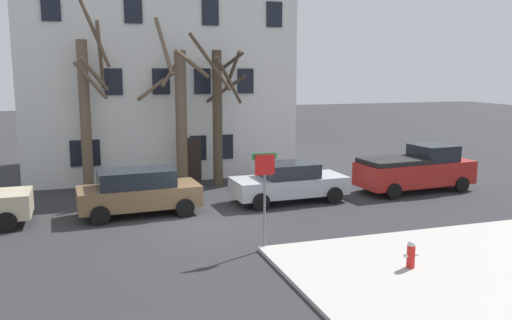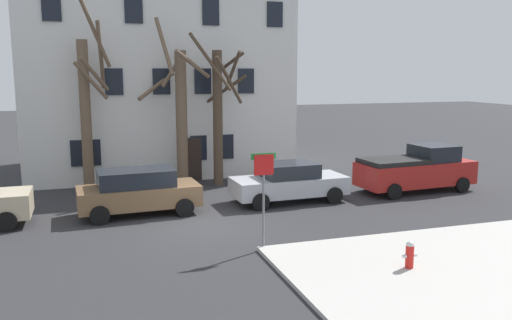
{
  "view_description": "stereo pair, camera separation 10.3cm",
  "coord_description": "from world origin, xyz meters",
  "px_view_note": "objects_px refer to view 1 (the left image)",
  "views": [
    {
      "loc": [
        -3.84,
        -17.39,
        5.3
      ],
      "look_at": [
        2.77,
        2.97,
        1.68
      ],
      "focal_mm": 37.19,
      "sensor_mm": 36.0,
      "label": 1
    },
    {
      "loc": [
        -3.74,
        -17.42,
        5.3
      ],
      "look_at": [
        2.77,
        2.97,
        1.68
      ],
      "focal_mm": 37.19,
      "sensor_mm": 36.0,
      "label": 2
    }
  ],
  "objects_px": {
    "tree_bare_far": "(179,111)",
    "tree_bare_end": "(219,110)",
    "fire_hydrant": "(411,254)",
    "pickup_truck_red": "(416,169)",
    "street_sign_pole": "(265,183)",
    "tree_bare_mid": "(87,107)",
    "car_silver_sedan": "(289,182)",
    "building_main": "(154,63)",
    "car_brown_wagon": "(138,191)"
  },
  "relations": [
    {
      "from": "building_main",
      "to": "street_sign_pole",
      "type": "distance_m",
      "value": 15.3
    },
    {
      "from": "tree_bare_far",
      "to": "pickup_truck_red",
      "type": "relative_size",
      "value": 1.42
    },
    {
      "from": "car_brown_wagon",
      "to": "street_sign_pole",
      "type": "relative_size",
      "value": 1.54
    },
    {
      "from": "tree_bare_mid",
      "to": "pickup_truck_red",
      "type": "bearing_deg",
      "value": -18.26
    },
    {
      "from": "car_silver_sedan",
      "to": "building_main",
      "type": "bearing_deg",
      "value": 113.22
    },
    {
      "from": "pickup_truck_red",
      "to": "fire_hydrant",
      "type": "bearing_deg",
      "value": -125.2
    },
    {
      "from": "car_silver_sedan",
      "to": "fire_hydrant",
      "type": "xyz_separation_m",
      "value": [
        0.26,
        -8.17,
        -0.31
      ]
    },
    {
      "from": "street_sign_pole",
      "to": "tree_bare_mid",
      "type": "bearing_deg",
      "value": 115.82
    },
    {
      "from": "tree_bare_mid",
      "to": "fire_hydrant",
      "type": "distance_m",
      "value": 15.38
    },
    {
      "from": "building_main",
      "to": "pickup_truck_red",
      "type": "relative_size",
      "value": 2.53
    },
    {
      "from": "car_brown_wagon",
      "to": "pickup_truck_red",
      "type": "distance_m",
      "value": 12.11
    },
    {
      "from": "tree_bare_mid",
      "to": "tree_bare_far",
      "type": "distance_m",
      "value": 4.01
    },
    {
      "from": "tree_bare_far",
      "to": "car_silver_sedan",
      "type": "height_order",
      "value": "tree_bare_far"
    },
    {
      "from": "car_silver_sedan",
      "to": "tree_bare_mid",
      "type": "bearing_deg",
      "value": 149.03
    },
    {
      "from": "fire_hydrant",
      "to": "street_sign_pole",
      "type": "bearing_deg",
      "value": 137.74
    },
    {
      "from": "tree_bare_end",
      "to": "fire_hydrant",
      "type": "height_order",
      "value": "tree_bare_end"
    },
    {
      "from": "car_silver_sedan",
      "to": "fire_hydrant",
      "type": "bearing_deg",
      "value": -88.21
    },
    {
      "from": "tree_bare_mid",
      "to": "pickup_truck_red",
      "type": "height_order",
      "value": "tree_bare_mid"
    },
    {
      "from": "building_main",
      "to": "pickup_truck_red",
      "type": "height_order",
      "value": "building_main"
    },
    {
      "from": "pickup_truck_red",
      "to": "fire_hydrant",
      "type": "distance_m",
      "value": 10.1
    },
    {
      "from": "pickup_truck_red",
      "to": "street_sign_pole",
      "type": "distance_m",
      "value": 10.5
    },
    {
      "from": "street_sign_pole",
      "to": "pickup_truck_red",
      "type": "bearing_deg",
      "value": 31.08
    },
    {
      "from": "building_main",
      "to": "tree_bare_end",
      "type": "relative_size",
      "value": 1.95
    },
    {
      "from": "tree_bare_far",
      "to": "fire_hydrant",
      "type": "distance_m",
      "value": 13.31
    },
    {
      "from": "tree_bare_end",
      "to": "car_brown_wagon",
      "type": "relative_size",
      "value": 1.55
    },
    {
      "from": "fire_hydrant",
      "to": "street_sign_pole",
      "type": "distance_m",
      "value": 4.51
    },
    {
      "from": "fire_hydrant",
      "to": "street_sign_pole",
      "type": "xyz_separation_m",
      "value": [
        -3.13,
        2.85,
        1.54
      ]
    },
    {
      "from": "tree_bare_far",
      "to": "car_silver_sedan",
      "type": "distance_m",
      "value": 6.2
    },
    {
      "from": "tree_bare_end",
      "to": "street_sign_pole",
      "type": "distance_m",
      "value": 9.55
    },
    {
      "from": "car_brown_wagon",
      "to": "fire_hydrant",
      "type": "xyz_separation_m",
      "value": [
        6.3,
        -8.06,
        -0.39
      ]
    },
    {
      "from": "tree_bare_end",
      "to": "pickup_truck_red",
      "type": "relative_size",
      "value": 1.3
    },
    {
      "from": "tree_bare_mid",
      "to": "car_silver_sedan",
      "type": "relative_size",
      "value": 1.75
    },
    {
      "from": "tree_bare_mid",
      "to": "street_sign_pole",
      "type": "distance_m",
      "value": 11.16
    },
    {
      "from": "tree_bare_end",
      "to": "fire_hydrant",
      "type": "xyz_separation_m",
      "value": [
        2.16,
        -12.23,
        -3.01
      ]
    },
    {
      "from": "tree_bare_far",
      "to": "car_silver_sedan",
      "type": "bearing_deg",
      "value": -48.52
    },
    {
      "from": "building_main",
      "to": "car_silver_sedan",
      "type": "xyz_separation_m",
      "value": [
        4.08,
        -9.5,
        -4.87
      ]
    },
    {
      "from": "fire_hydrant",
      "to": "pickup_truck_red",
      "type": "bearing_deg",
      "value": 54.8
    },
    {
      "from": "tree_bare_mid",
      "to": "car_silver_sedan",
      "type": "xyz_separation_m",
      "value": [
        7.68,
        -4.61,
        -2.91
      ]
    },
    {
      "from": "car_brown_wagon",
      "to": "car_silver_sedan",
      "type": "xyz_separation_m",
      "value": [
        6.04,
        0.1,
        -0.08
      ]
    },
    {
      "from": "car_brown_wagon",
      "to": "fire_hydrant",
      "type": "relative_size",
      "value": 6.1
    },
    {
      "from": "car_brown_wagon",
      "to": "car_silver_sedan",
      "type": "relative_size",
      "value": 0.95
    },
    {
      "from": "tree_bare_mid",
      "to": "tree_bare_end",
      "type": "distance_m",
      "value": 5.81
    },
    {
      "from": "pickup_truck_red",
      "to": "car_brown_wagon",
      "type": "bearing_deg",
      "value": -179.17
    },
    {
      "from": "tree_bare_far",
      "to": "tree_bare_end",
      "type": "bearing_deg",
      "value": -3.78
    },
    {
      "from": "tree_bare_mid",
      "to": "tree_bare_end",
      "type": "xyz_separation_m",
      "value": [
        5.78,
        -0.54,
        -0.21
      ]
    },
    {
      "from": "building_main",
      "to": "tree_bare_mid",
      "type": "xyz_separation_m",
      "value": [
        -3.61,
        -4.89,
        -1.97
      ]
    },
    {
      "from": "street_sign_pole",
      "to": "fire_hydrant",
      "type": "bearing_deg",
      "value": -42.26
    },
    {
      "from": "tree_bare_mid",
      "to": "car_brown_wagon",
      "type": "bearing_deg",
      "value": -70.79
    },
    {
      "from": "tree_bare_far",
      "to": "street_sign_pole",
      "type": "bearing_deg",
      "value": -85.06
    },
    {
      "from": "tree_bare_mid",
      "to": "car_silver_sedan",
      "type": "bearing_deg",
      "value": -30.97
    }
  ]
}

